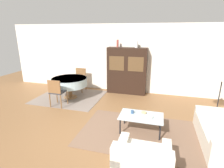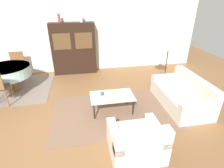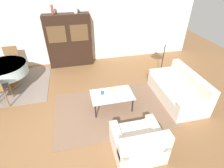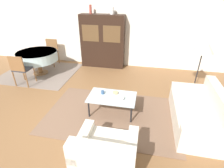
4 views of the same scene
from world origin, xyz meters
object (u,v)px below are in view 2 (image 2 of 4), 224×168
vase_tall (59,18)px  cup (102,94)px  dining_table (8,72)px  couch (182,95)px  display_cabinet (74,49)px  dining_chair_far (17,64)px  bowl (120,95)px  vase_short (81,18)px  armchair (137,142)px  bowl_small (113,92)px  floor_lamp (169,44)px  coffee_table (112,97)px

vase_tall → cup: bearing=-68.3°
dining_table → couch: bearing=-19.5°
couch → display_cabinet: 3.96m
dining_chair_far → bowl: dining_chair_far is taller
couch → vase_short: bearing=41.3°
armchair → bowl_small: bearing=95.0°
couch → display_cabinet: display_cabinet is taller
armchair → vase_tall: vase_tall is taller
vase_short → cup: bearing=-82.8°
dining_table → vase_tall: 2.33m
floor_lamp → armchair: bearing=-124.0°
dining_chair_far → bowl_small: 3.72m
couch → coffee_table: couch is taller
display_cabinet → vase_short: 1.08m
couch → bowl: 1.68m
display_cabinet → cup: 2.77m
dining_chair_far → vase_tall: 2.11m
cup → vase_short: (-0.33, 2.65, 1.47)m
coffee_table → vase_tall: vase_tall is taller
vase_tall → armchair: bearing=-70.4°
cup → vase_tall: bearing=111.7°
armchair → coffee_table: armchair is taller
dining_table → floor_lamp: 4.90m
dining_table → armchair: bearing=-45.2°
cup → bowl: cup is taller
bowl → bowl_small: 0.25m
floor_lamp → cup: size_ratio=20.44×
armchair → cup: size_ratio=12.47×
dining_chair_far → floor_lamp: 5.04m
floor_lamp → bowl_small: floor_lamp is taller
floor_lamp → vase_short: 3.01m
floor_lamp → cup: bearing=-151.7°
armchair → vase_short: size_ratio=3.92×
coffee_table → bowl: size_ratio=5.72×
cup → vase_short: bearing=97.2°
couch → coffee_table: (-1.86, 0.03, 0.12)m
coffee_table → bowl_small: 0.16m
vase_tall → dining_chair_far: bearing=-171.2°
couch → cup: size_ratio=23.26×
armchair → dining_table: dining_table is taller
coffee_table → dining_table: (-2.83, 1.63, 0.22)m
armchair → floor_lamp: floor_lamp is taller
dining_table → vase_tall: (1.54, 1.10, 1.35)m
bowl_small → dining_chair_far: bearing=140.9°
dining_table → cup: size_ratio=17.16×
couch → vase_short: 4.04m
dining_table → vase_tall: size_ratio=4.57×
dining_table → floor_lamp: (4.83, -0.35, 0.70)m
coffee_table → vase_short: (-0.56, 2.73, 1.55)m
dining_chair_far → bowl: size_ratio=5.04×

